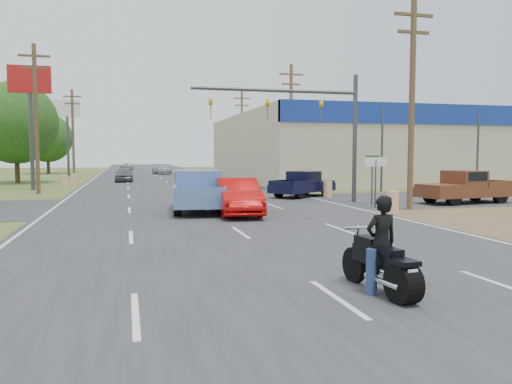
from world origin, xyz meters
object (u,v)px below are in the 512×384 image
object	(u,v)px
distant_car_silver	(162,169)
distant_car_white	(127,167)
red_convertible	(238,197)
blue_pickup	(198,191)
brown_pickup	(464,187)
navy_pickup	(304,184)
motorcycle	(383,267)
distant_car_grey	(124,175)
rider	(381,248)

from	to	relation	value
distant_car_silver	distant_car_white	xyz separation A→B (m)	(-4.57, 19.81, -0.08)
red_convertible	blue_pickup	world-z (taller)	blue_pickup
blue_pickup	red_convertible	bearing A→B (deg)	-47.21
brown_pickup	distant_car_silver	size ratio (longest dim) A/B	1.19
navy_pickup	motorcycle	bearing A→B (deg)	-51.88
brown_pickup	red_convertible	bearing A→B (deg)	91.46
motorcycle	blue_pickup	world-z (taller)	blue_pickup
blue_pickup	distant_car_silver	distance (m)	45.52
distant_car_grey	distant_car_silver	bearing A→B (deg)	77.43
rider	distant_car_silver	distance (m)	60.29
rider	distant_car_grey	xyz separation A→B (m)	(-4.87, 41.84, -0.18)
rider	distant_car_silver	world-z (taller)	rider
motorcycle	rider	size ratio (longest dim) A/B	1.32
motorcycle	blue_pickup	xyz separation A→B (m)	(-1.44, 14.86, 0.44)
red_convertible	brown_pickup	world-z (taller)	brown_pickup
brown_pickup	distant_car_grey	size ratio (longest dim) A/B	1.34
motorcycle	brown_pickup	distance (m)	19.87
distant_car_grey	distant_car_silver	xyz separation A→B (m)	(4.87, 18.46, -0.03)
rider	distant_car_white	distance (m)	80.23
rider	brown_pickup	distance (m)	19.82
red_convertible	motorcycle	size ratio (longest dim) A/B	2.04
distant_car_grey	rider	bearing A→B (deg)	-81.14
distant_car_grey	distant_car_silver	distance (m)	19.09
motorcycle	distant_car_white	distance (m)	80.30
distant_car_silver	blue_pickup	bearing A→B (deg)	-101.65
red_convertible	brown_pickup	xyz separation A→B (m)	(13.03, 2.04, 0.10)
rider	navy_pickup	world-z (taller)	rider
distant_car_grey	distant_car_white	size ratio (longest dim) A/B	0.97
brown_pickup	blue_pickup	bearing A→B (deg)	82.91
navy_pickup	distant_car_white	distance (m)	59.98
blue_pickup	distant_car_grey	bearing A→B (deg)	102.62
red_convertible	navy_pickup	bearing A→B (deg)	58.16
distant_car_silver	distant_car_white	world-z (taller)	distant_car_silver
red_convertible	brown_pickup	distance (m)	13.19
rider	navy_pickup	distance (m)	21.97
red_convertible	distant_car_silver	xyz separation A→B (m)	(-0.06, 47.45, -0.11)
red_convertible	motorcycle	bearing A→B (deg)	-85.62
rider	distant_car_grey	distance (m)	42.12
navy_pickup	distant_car_silver	world-z (taller)	navy_pickup
motorcycle	distant_car_grey	world-z (taller)	distant_car_grey
navy_pickup	distant_car_grey	distance (m)	23.50
distant_car_grey	blue_pickup	bearing A→B (deg)	-80.54
red_convertible	blue_pickup	distance (m)	2.46
distant_car_grey	navy_pickup	bearing A→B (deg)	-59.81
distant_car_silver	distant_car_white	distance (m)	20.33
motorcycle	distant_car_grey	distance (m)	42.19
blue_pickup	brown_pickup	xyz separation A→B (m)	(14.52, 0.09, -0.07)
brown_pickup	distant_car_white	world-z (taller)	brown_pickup
motorcycle	distant_car_silver	xyz separation A→B (m)	(-0.01, 60.36, 0.15)
distant_car_white	blue_pickup	bearing A→B (deg)	101.59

